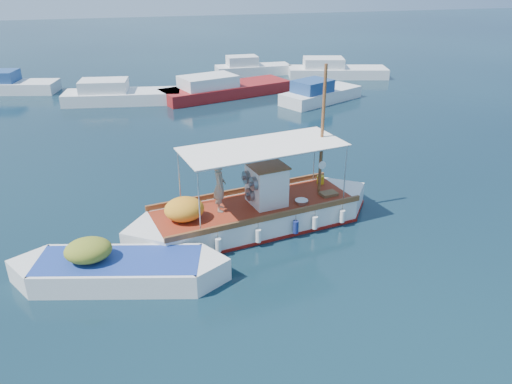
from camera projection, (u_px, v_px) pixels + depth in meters
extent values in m
plane|color=black|center=(278.00, 229.00, 18.04)|extent=(160.00, 160.00, 0.00)
cube|color=white|center=(254.00, 219.00, 18.08)|extent=(7.52, 3.66, 1.06)
cube|color=white|center=(157.00, 240.00, 16.70)|extent=(2.36, 2.36, 1.06)
cube|color=white|center=(338.00, 200.00, 19.46)|extent=(2.36, 2.36, 1.06)
cube|color=maroon|center=(254.00, 226.00, 18.21)|extent=(7.62, 3.75, 0.17)
cube|color=maroon|center=(254.00, 206.00, 17.87)|extent=(7.48, 3.47, 0.06)
cube|color=brown|center=(241.00, 190.00, 18.82)|extent=(7.20, 1.41, 0.19)
cube|color=brown|center=(269.00, 217.00, 16.83)|extent=(7.20, 1.41, 0.19)
cube|color=white|center=(267.00, 185.00, 17.74)|extent=(1.36, 1.44, 1.44)
cube|color=brown|center=(267.00, 165.00, 17.43)|extent=(1.47, 1.55, 0.06)
cylinder|color=slate|center=(254.00, 184.00, 17.13)|extent=(0.29, 0.51, 0.48)
cylinder|color=slate|center=(247.00, 177.00, 17.64)|extent=(0.29, 0.51, 0.48)
cylinder|color=slate|center=(251.00, 194.00, 17.60)|extent=(0.29, 0.51, 0.48)
cylinder|color=brown|center=(322.00, 132.00, 17.89)|extent=(0.13, 0.13, 4.80)
cylinder|color=brown|center=(303.00, 145.00, 17.75)|extent=(1.71, 0.39, 0.08)
cylinder|color=silver|center=(179.00, 178.00, 17.36)|extent=(0.05, 0.05, 2.16)
cylinder|color=silver|center=(199.00, 202.00, 15.62)|extent=(0.05, 0.05, 2.16)
cylinder|color=silver|center=(314.00, 155.00, 19.46)|extent=(0.05, 0.05, 2.16)
cylinder|color=silver|center=(345.00, 174.00, 17.72)|extent=(0.05, 0.05, 2.16)
cube|color=white|center=(263.00, 147.00, 17.08)|extent=(5.99, 3.29, 0.04)
ellipsoid|color=orange|center=(184.00, 209.00, 16.70)|extent=(1.53, 1.37, 0.81)
cube|color=gold|center=(279.00, 189.00, 18.69)|extent=(0.27, 0.21, 0.38)
cylinder|color=gold|center=(320.00, 180.00, 19.56)|extent=(0.34, 0.34, 0.33)
cube|color=brown|center=(329.00, 194.00, 18.63)|extent=(0.69, 0.54, 0.12)
cylinder|color=#B2B2B2|center=(301.00, 201.00, 18.03)|extent=(0.56, 0.56, 0.12)
cylinder|color=white|center=(322.00, 165.00, 17.19)|extent=(0.29, 0.08, 0.29)
cylinder|color=white|center=(218.00, 245.00, 16.20)|extent=(0.22, 0.22, 0.46)
cylinder|color=navy|center=(296.00, 227.00, 17.30)|extent=(0.22, 0.22, 0.46)
cylinder|color=white|center=(342.00, 216.00, 18.04)|extent=(0.22, 0.22, 0.46)
imported|color=#A09984|center=(220.00, 186.00, 17.14)|extent=(0.54, 0.73, 1.82)
cube|color=white|center=(120.00, 273.00, 15.02)|extent=(5.15, 2.99, 0.95)
cube|color=white|center=(39.00, 274.00, 14.99)|extent=(1.83, 1.83, 0.95)
cube|color=white|center=(200.00, 273.00, 15.06)|extent=(1.83, 1.83, 0.95)
cube|color=navy|center=(118.00, 261.00, 14.84)|extent=(5.10, 2.79, 0.05)
ellipsoid|color=olive|center=(88.00, 250.00, 14.67)|extent=(1.62, 1.43, 0.69)
cube|color=silver|center=(123.00, 98.00, 34.21)|extent=(8.06, 3.50, 1.00)
cube|color=silver|center=(104.00, 86.00, 33.72)|extent=(3.38, 2.47, 0.80)
cube|color=maroon|center=(226.00, 92.00, 35.97)|extent=(9.87, 5.46, 1.00)
cube|color=silver|center=(208.00, 82.00, 34.91)|extent=(4.32, 3.39, 0.80)
cube|color=silver|center=(321.00, 97.00, 34.53)|extent=(6.47, 4.72, 1.00)
cube|color=navy|center=(312.00, 86.00, 33.60)|extent=(3.03, 2.77, 0.80)
cube|color=silver|center=(337.00, 73.00, 41.87)|extent=(8.51, 4.52, 1.00)
cube|color=silver|center=(324.00, 63.00, 41.49)|extent=(3.69, 2.94, 0.80)
cube|color=silver|center=(14.00, 88.00, 36.94)|extent=(6.57, 3.65, 1.00)
cube|color=silver|center=(253.00, 71.00, 42.82)|extent=(6.32, 2.02, 1.00)
cube|color=silver|center=(242.00, 61.00, 42.23)|extent=(2.53, 1.71, 0.80)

